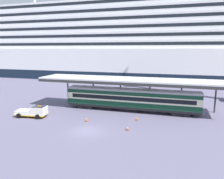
# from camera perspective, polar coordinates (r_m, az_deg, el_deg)

# --- Properties ---
(ground_plane) EXTENTS (400.00, 400.00, 0.00)m
(ground_plane) POSITION_cam_1_polar(r_m,az_deg,el_deg) (31.22, -6.32, -10.67)
(ground_plane) COLOR slate
(cruise_ship) EXTENTS (157.60, 22.18, 38.43)m
(cruise_ship) POSITION_cam_1_polar(r_m,az_deg,el_deg) (82.92, 7.54, 11.39)
(cruise_ship) COLOR black
(cruise_ship) RESTS_ON ground
(platform_canopy) EXTENTS (34.83, 6.47, 5.91)m
(platform_canopy) POSITION_cam_1_polar(r_m,az_deg,el_deg) (39.92, 5.23, 2.39)
(platform_canopy) COLOR silver
(platform_canopy) RESTS_ON ground
(train_carriage) EXTENTS (24.04, 2.81, 4.11)m
(train_carriage) POSITION_cam_1_polar(r_m,az_deg,el_deg) (40.08, 5.02, -2.41)
(train_carriage) COLOR black
(train_carriage) RESTS_ON ground
(service_truck) EXTENTS (5.40, 2.70, 2.02)m
(service_truck) POSITION_cam_1_polar(r_m,az_deg,el_deg) (39.03, -19.59, -5.35)
(service_truck) COLOR silver
(service_truck) RESTS_ON ground
(traffic_cone_near) EXTENTS (0.36, 0.36, 0.76)m
(traffic_cone_near) POSITION_cam_1_polar(r_m,az_deg,el_deg) (31.26, 4.04, -9.87)
(traffic_cone_near) COLOR black
(traffic_cone_near) RESTS_ON ground
(traffic_cone_mid) EXTENTS (0.36, 0.36, 0.70)m
(traffic_cone_mid) POSITION_cam_1_polar(r_m,az_deg,el_deg) (35.08, -6.69, -7.67)
(traffic_cone_mid) COLOR black
(traffic_cone_mid) RESTS_ON ground
(traffic_cone_far) EXTENTS (0.36, 0.36, 0.60)m
(traffic_cone_far) POSITION_cam_1_polar(r_m,az_deg,el_deg) (35.57, 6.43, -7.49)
(traffic_cone_far) COLOR black
(traffic_cone_far) RESTS_ON ground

